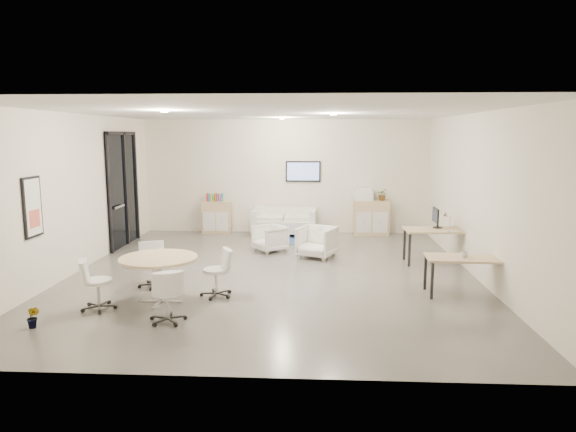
% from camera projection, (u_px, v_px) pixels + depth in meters
% --- Properties ---
extents(room_shell, '(9.60, 10.60, 4.80)m').
position_uv_depth(room_shell, '(272.00, 195.00, 10.11)').
color(room_shell, '#504C49').
rests_on(room_shell, ground).
extents(glass_door, '(0.09, 1.90, 2.85)m').
position_uv_depth(glass_door, '(123.00, 186.00, 12.81)').
color(glass_door, black).
rests_on(glass_door, room_shell).
extents(artwork, '(0.05, 0.54, 1.04)m').
position_uv_depth(artwork, '(33.00, 207.00, 8.75)').
color(artwork, black).
rests_on(artwork, room_shell).
extents(wall_tv, '(0.98, 0.06, 0.58)m').
position_uv_depth(wall_tv, '(303.00, 171.00, 14.46)').
color(wall_tv, black).
rests_on(wall_tv, room_shell).
extents(ceiling_spots, '(3.14, 4.14, 0.03)m').
position_uv_depth(ceiling_spots, '(266.00, 115.00, 10.69)').
color(ceiling_spots, '#FFEAC6').
rests_on(ceiling_spots, room_shell).
extents(sideboard_left, '(0.81, 0.42, 0.91)m').
position_uv_depth(sideboard_left, '(217.00, 217.00, 14.60)').
color(sideboard_left, tan).
rests_on(sideboard_left, room_shell).
extents(sideboard_right, '(0.97, 0.47, 0.97)m').
position_uv_depth(sideboard_right, '(371.00, 218.00, 14.34)').
color(sideboard_right, tan).
rests_on(sideboard_right, room_shell).
extents(books, '(0.47, 0.14, 0.22)m').
position_uv_depth(books, '(215.00, 197.00, 14.51)').
color(books, red).
rests_on(books, sideboard_left).
extents(printer, '(0.53, 0.46, 0.35)m').
position_uv_depth(printer, '(364.00, 194.00, 14.25)').
color(printer, white).
rests_on(printer, sideboard_right).
extents(loveseat, '(1.81, 0.99, 0.66)m').
position_uv_depth(loveseat, '(285.00, 222.00, 14.30)').
color(loveseat, silver).
rests_on(loveseat, room_shell).
extents(blue_rug, '(1.79, 1.25, 0.01)m').
position_uv_depth(blue_rug, '(296.00, 240.00, 13.59)').
color(blue_rug, '#2D4B8A').
rests_on(blue_rug, room_shell).
extents(armchair_left, '(0.90, 0.91, 0.69)m').
position_uv_depth(armchair_left, '(270.00, 237.00, 12.30)').
color(armchair_left, silver).
rests_on(armchair_left, room_shell).
extents(armchair_right, '(0.98, 0.96, 0.78)m').
position_uv_depth(armchair_right, '(317.00, 240.00, 11.68)').
color(armchair_right, silver).
rests_on(armchair_right, room_shell).
extents(desk_rear, '(1.48, 0.80, 0.75)m').
position_uv_depth(desk_rear, '(439.00, 233.00, 11.08)').
color(desk_rear, tan).
rests_on(desk_rear, room_shell).
extents(desk_front, '(1.31, 0.69, 0.67)m').
position_uv_depth(desk_front, '(464.00, 261.00, 8.90)').
color(desk_front, tan).
rests_on(desk_front, room_shell).
extents(monitor, '(0.20, 0.50, 0.44)m').
position_uv_depth(monitor, '(436.00, 217.00, 11.18)').
color(monitor, black).
rests_on(monitor, desk_rear).
extents(round_table, '(1.28, 1.28, 0.78)m').
position_uv_depth(round_table, '(159.00, 262.00, 8.46)').
color(round_table, tan).
rests_on(round_table, room_shell).
extents(meeting_chairs, '(2.52, 2.52, 0.82)m').
position_uv_depth(meeting_chairs, '(159.00, 279.00, 8.51)').
color(meeting_chairs, white).
rests_on(meeting_chairs, room_shell).
extents(plant_cabinet, '(0.38, 0.40, 0.26)m').
position_uv_depth(plant_cabinet, '(383.00, 196.00, 14.20)').
color(plant_cabinet, '#3F7F3F').
rests_on(plant_cabinet, sideboard_right).
extents(plant_floor, '(0.18, 0.33, 0.15)m').
position_uv_depth(plant_floor, '(34.00, 323.00, 7.42)').
color(plant_floor, '#3F7F3F').
rests_on(plant_floor, room_shell).
extents(cup, '(0.13, 0.11, 0.12)m').
position_uv_depth(cup, '(465.00, 254.00, 8.88)').
color(cup, white).
rests_on(cup, desk_front).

